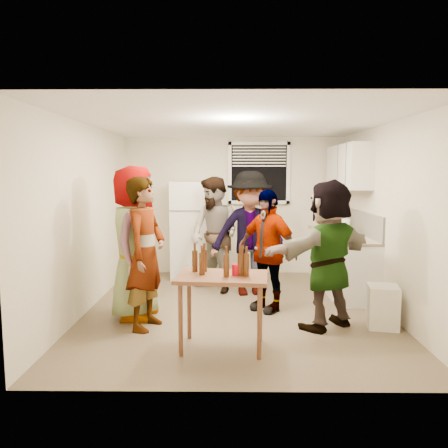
{
  "coord_description": "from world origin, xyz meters",
  "views": [
    {
      "loc": [
        -0.1,
        -5.76,
        1.84
      ],
      "look_at": [
        -0.16,
        0.21,
        1.15
      ],
      "focal_mm": 35.0,
      "sensor_mm": 36.0,
      "label": 1
    }
  ],
  "objects_px": {
    "refrigerator": "(192,230)",
    "wine_bottle": "(332,226)",
    "beer_bottle_counter": "(339,235)",
    "beer_bottle_table": "(240,275)",
    "guest_grey": "(136,317)",
    "kettle": "(337,232)",
    "blue_cup": "(333,238)",
    "guest_black": "(266,310)",
    "guest_orange": "(326,327)",
    "guest_back_right": "(250,294)",
    "guest_back_left": "(215,291)",
    "red_cup": "(236,275)",
    "guest_stripe": "(147,327)",
    "serving_table": "(222,348)",
    "trash_bin": "(383,307)"
  },
  "relations": [
    {
      "from": "guest_grey",
      "to": "beer_bottle_table",
      "type": "bearing_deg",
      "value": -123.14
    },
    {
      "from": "kettle",
      "to": "guest_back_right",
      "type": "xyz_separation_m",
      "value": [
        -1.43,
        -0.43,
        -0.9
      ]
    },
    {
      "from": "guest_grey",
      "to": "guest_orange",
      "type": "bearing_deg",
      "value": -93.98
    },
    {
      "from": "guest_orange",
      "to": "guest_stripe",
      "type": "bearing_deg",
      "value": -33.67
    },
    {
      "from": "kettle",
      "to": "blue_cup",
      "type": "bearing_deg",
      "value": -125.31
    },
    {
      "from": "refrigerator",
      "to": "guest_stripe",
      "type": "height_order",
      "value": "refrigerator"
    },
    {
      "from": "kettle",
      "to": "serving_table",
      "type": "height_order",
      "value": "kettle"
    },
    {
      "from": "refrigerator",
      "to": "guest_back_left",
      "type": "bearing_deg",
      "value": -65.22
    },
    {
      "from": "wine_bottle",
      "to": "guest_stripe",
      "type": "relative_size",
      "value": 0.16
    },
    {
      "from": "blue_cup",
      "to": "beer_bottle_table",
      "type": "xyz_separation_m",
      "value": [
        -1.42,
        -1.92,
        -0.11
      ]
    },
    {
      "from": "red_cup",
      "to": "guest_stripe",
      "type": "xyz_separation_m",
      "value": [
        -1.06,
        0.62,
        -0.79
      ]
    },
    {
      "from": "trash_bin",
      "to": "red_cup",
      "type": "bearing_deg",
      "value": -159.89
    },
    {
      "from": "beer_bottle_table",
      "to": "guest_grey",
      "type": "bearing_deg",
      "value": 142.53
    },
    {
      "from": "guest_black",
      "to": "guest_orange",
      "type": "xyz_separation_m",
      "value": [
        0.67,
        -0.66,
        0.0
      ]
    },
    {
      "from": "serving_table",
      "to": "guest_black",
      "type": "bearing_deg",
      "value": 66.22
    },
    {
      "from": "kettle",
      "to": "guest_black",
      "type": "height_order",
      "value": "kettle"
    },
    {
      "from": "refrigerator",
      "to": "guest_stripe",
      "type": "bearing_deg",
      "value": -97.34
    },
    {
      "from": "guest_grey",
      "to": "guest_orange",
      "type": "height_order",
      "value": "guest_grey"
    },
    {
      "from": "guest_stripe",
      "to": "guest_orange",
      "type": "distance_m",
      "value": 2.17
    },
    {
      "from": "beer_bottle_counter",
      "to": "red_cup",
      "type": "height_order",
      "value": "beer_bottle_counter"
    },
    {
      "from": "wine_bottle",
      "to": "red_cup",
      "type": "bearing_deg",
      "value": -118.07
    },
    {
      "from": "wine_bottle",
      "to": "beer_bottle_counter",
      "type": "bearing_deg",
      "value": -97.75
    },
    {
      "from": "refrigerator",
      "to": "guest_back_left",
      "type": "distance_m",
      "value": 1.34
    },
    {
      "from": "beer_bottle_counter",
      "to": "guest_back_left",
      "type": "distance_m",
      "value": 2.12
    },
    {
      "from": "trash_bin",
      "to": "guest_stripe",
      "type": "distance_m",
      "value": 2.84
    },
    {
      "from": "guest_stripe",
      "to": "wine_bottle",
      "type": "bearing_deg",
      "value": -30.66
    },
    {
      "from": "serving_table",
      "to": "guest_orange",
      "type": "bearing_deg",
      "value": 27.81
    },
    {
      "from": "beer_bottle_counter",
      "to": "guest_orange",
      "type": "relative_size",
      "value": 0.14
    },
    {
      "from": "blue_cup",
      "to": "guest_back_right",
      "type": "distance_m",
      "value": 1.53
    },
    {
      "from": "blue_cup",
      "to": "serving_table",
      "type": "height_order",
      "value": "blue_cup"
    },
    {
      "from": "refrigerator",
      "to": "guest_orange",
      "type": "height_order",
      "value": "refrigerator"
    },
    {
      "from": "wine_bottle",
      "to": "guest_orange",
      "type": "distance_m",
      "value": 2.9
    },
    {
      "from": "serving_table",
      "to": "wine_bottle",
      "type": "bearing_deg",
      "value": 60.08
    },
    {
      "from": "kettle",
      "to": "trash_bin",
      "type": "xyz_separation_m",
      "value": [
        0.1,
        -1.89,
        -0.65
      ]
    },
    {
      "from": "guest_back_right",
      "to": "beer_bottle_counter",
      "type": "bearing_deg",
      "value": -5.64
    },
    {
      "from": "trash_bin",
      "to": "guest_grey",
      "type": "bearing_deg",
      "value": 173.37
    },
    {
      "from": "wine_bottle",
      "to": "beer_bottle_table",
      "type": "height_order",
      "value": "wine_bottle"
    },
    {
      "from": "refrigerator",
      "to": "wine_bottle",
      "type": "xyz_separation_m",
      "value": [
        2.5,
        0.13,
        0.05
      ]
    },
    {
      "from": "serving_table",
      "to": "guest_stripe",
      "type": "xyz_separation_m",
      "value": [
        -0.92,
        0.62,
        0.0
      ]
    },
    {
      "from": "refrigerator",
      "to": "beer_bottle_counter",
      "type": "height_order",
      "value": "refrigerator"
    },
    {
      "from": "blue_cup",
      "to": "beer_bottle_table",
      "type": "height_order",
      "value": "blue_cup"
    },
    {
      "from": "beer_bottle_table",
      "to": "guest_black",
      "type": "xyz_separation_m",
      "value": [
        0.39,
        1.33,
        -0.79
      ]
    },
    {
      "from": "kettle",
      "to": "red_cup",
      "type": "relative_size",
      "value": 2.34
    },
    {
      "from": "guest_back_right",
      "to": "trash_bin",
      "type": "bearing_deg",
      "value": -54.13
    },
    {
      "from": "beer_bottle_counter",
      "to": "red_cup",
      "type": "relative_size",
      "value": 2.24
    },
    {
      "from": "beer_bottle_table",
      "to": "blue_cup",
      "type": "bearing_deg",
      "value": 53.53
    },
    {
      "from": "wine_bottle",
      "to": "guest_stripe",
      "type": "distance_m",
      "value": 4.02
    },
    {
      "from": "blue_cup",
      "to": "guest_stripe",
      "type": "bearing_deg",
      "value": -152.98
    },
    {
      "from": "beer_bottle_counter",
      "to": "guest_back_left",
      "type": "xyz_separation_m",
      "value": [
        -1.92,
        0.04,
        -0.9
      ]
    },
    {
      "from": "kettle",
      "to": "guest_orange",
      "type": "xyz_separation_m",
      "value": [
        -0.57,
        -1.89,
        -0.9
      ]
    }
  ]
}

